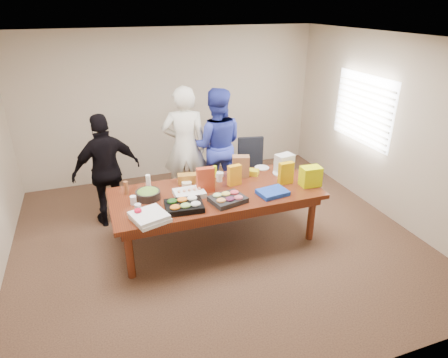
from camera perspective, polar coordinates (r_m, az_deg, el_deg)
name	(u,v)px	position (r m, az deg, el deg)	size (l,w,h in m)	color
floor	(216,239)	(5.59, -1.14, -8.83)	(5.50, 5.00, 0.02)	#47301E
ceiling	(214,38)	(4.66, -1.43, 20.17)	(5.50, 5.00, 0.02)	white
wall_back	(173,105)	(7.28, -7.62, 10.83)	(5.50, 0.04, 2.70)	beige
wall_front	(323,263)	(2.97, 14.53, -12.01)	(5.50, 0.04, 2.70)	beige
wall_right	(389,128)	(6.34, 23.21, 6.92)	(0.04, 5.00, 2.70)	beige
window_panel	(363,109)	(6.72, 19.88, 9.72)	(0.03, 1.40, 1.10)	white
window_blinds	(361,109)	(6.69, 19.61, 9.71)	(0.04, 1.36, 1.00)	beige
conference_table	(216,215)	(5.39, -1.17, -5.43)	(2.80, 1.20, 0.75)	#4C1C0F
office_chair	(255,173)	(6.39, 4.57, 0.94)	(0.51, 0.51, 1.01)	black
person_center	(185,147)	(6.19, -5.80, 4.77)	(0.71, 0.47, 1.95)	silver
person_right	(216,145)	(6.34, -1.14, 5.04)	(0.91, 0.71, 1.88)	#2B37A4
person_left	(107,171)	(5.85, -16.96, 1.19)	(1.00, 0.41, 1.70)	black
veggie_tray	(184,206)	(4.80, -5.95, -3.99)	(0.46, 0.36, 0.07)	black
fruit_tray	(228,199)	(4.93, 0.57, -3.04)	(0.43, 0.34, 0.07)	black
sheet_cake	(189,193)	(5.10, -5.16, -2.12)	(0.40, 0.30, 0.07)	white
salad_bowl	(148,195)	(5.10, -11.18, -2.31)	(0.32, 0.32, 0.10)	black
chip_bag_blue	(273,192)	(5.16, 7.22, -1.98)	(0.38, 0.28, 0.06)	#183DA8
chip_bag_red	(205,180)	(5.14, -2.76, -0.13)	(0.24, 0.10, 0.34)	#A63419
chip_bag_yellow	(286,173)	(5.44, 9.16, 0.87)	(0.21, 0.08, 0.31)	#D9A507
chip_bag_orange	(234,175)	(5.34, 1.56, 0.58)	(0.19, 0.08, 0.29)	orange
mayo_jar	(219,177)	(5.47, -0.71, 0.29)	(0.08, 0.08, 0.13)	silver
mustard_bottle	(215,172)	(5.60, -1.37, 1.11)	(0.06, 0.06, 0.17)	#DCEC00
dressing_bottle	(126,188)	(5.25, -14.30, -1.29)	(0.06, 0.06, 0.19)	brown
ranch_bottle	(148,182)	(5.36, -11.16, -0.38)	(0.07, 0.07, 0.20)	white
banana_bunch	(251,172)	(5.71, 3.96, 1.05)	(0.23, 0.14, 0.08)	yellow
bread_loaf	(189,178)	(5.46, -5.18, 0.11)	(0.32, 0.14, 0.13)	#9A6522
kraft_bag	(241,166)	(5.59, 2.50, 1.88)	(0.24, 0.14, 0.32)	brown
red_cup	(138,214)	(4.67, -12.60, -5.08)	(0.09, 0.09, 0.12)	red
clear_cup_a	(138,208)	(4.80, -12.63, -4.27)	(0.08, 0.08, 0.11)	silver
clear_cup_b	(133,200)	(5.00, -13.29, -3.08)	(0.08, 0.08, 0.11)	white
pizza_box_lower	(150,219)	(4.62, -10.86, -5.80)	(0.38, 0.38, 0.04)	silver
pizza_box_upper	(149,215)	(4.60, -11.07, -5.30)	(0.38, 0.38, 0.04)	white
plate_a	(282,173)	(5.80, 8.59, 0.87)	(0.28, 0.28, 0.02)	silver
plate_b	(262,168)	(5.95, 5.63, 1.67)	(0.22, 0.22, 0.01)	silver
dip_bowl_a	(219,175)	(5.64, -0.77, 0.65)	(0.14, 0.14, 0.06)	white
dip_bowl_b	(187,184)	(5.38, -5.56, -0.74)	(0.14, 0.14, 0.05)	beige
grocery_bag_white	(284,163)	(5.82, 8.93, 2.33)	(0.26, 0.18, 0.28)	silver
grocery_bag_yellow	(311,176)	(5.46, 12.71, 0.40)	(0.27, 0.19, 0.27)	#DCF101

